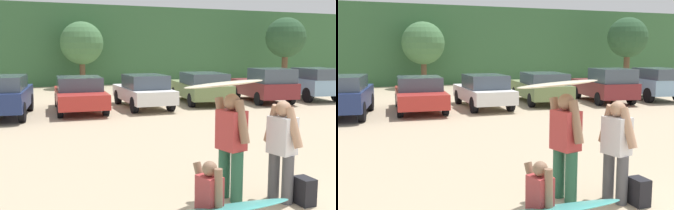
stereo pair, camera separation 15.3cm
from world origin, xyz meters
The scene contains 14 objects.
hillside_ridge centered at (0.00, 31.55, 2.83)m, with size 108.00×12.00×5.66m, color #38663D.
tree_center centered at (-0.03, 23.92, 2.93)m, with size 2.82×2.82×4.36m.
tree_ridge_back centered at (14.56, 21.76, 3.38)m, with size 2.94×2.94×4.88m.
parked_car_navy centered at (-4.82, 13.18, 0.85)m, with size 2.33×4.33×1.58m.
parked_car_red centered at (-1.90, 13.78, 0.73)m, with size 2.24×4.72×1.42m.
parked_car_white centered at (0.83, 13.64, 0.76)m, with size 1.88×4.40×1.46m.
parked_car_olive_green centered at (3.88, 14.22, 0.77)m, with size 2.53×4.80×1.46m.
parked_car_maroon centered at (6.89, 13.31, 0.83)m, with size 2.42×4.31×1.66m.
parked_car_sky_blue centered at (9.66, 13.36, 0.87)m, with size 2.36×4.29×1.62m.
person_adult centered at (-1.20, 2.80, 1.02)m, with size 0.42×0.81×1.81m.
person_child centered at (-2.41, 1.25, 0.68)m, with size 0.28×0.52×1.20m.
person_companion centered at (-0.45, 2.44, 0.96)m, with size 0.39×0.80×1.70m.
surfboard_cream centered at (-1.35, 2.72, 1.98)m, with size 2.09×1.41×0.12m.
backpack_dropped centered at (-0.18, 2.16, 0.22)m, with size 0.24×0.34×0.45m.
Camera 1 is at (-4.59, -2.88, 2.52)m, focal length 42.88 mm.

